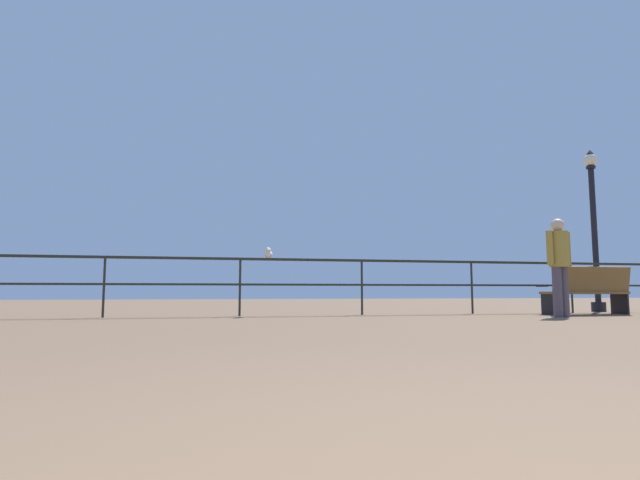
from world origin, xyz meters
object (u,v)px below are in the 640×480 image
at_px(bench_near_left, 588,289).
at_px(seagull_on_rail, 268,253).
at_px(person_by_bench, 559,260).
at_px(lamppost_center, 594,226).

distance_m(bench_near_left, seagull_on_rail, 6.46).
bearing_deg(person_by_bench, seagull_on_rail, 162.63).
xyz_separation_m(bench_near_left, seagull_on_rail, (-6.37, 0.89, 0.68)).
xyz_separation_m(bench_near_left, person_by_bench, (-1.20, -0.73, 0.52)).
bearing_deg(seagull_on_rail, person_by_bench, -17.37).
height_order(person_by_bench, seagull_on_rail, person_by_bench).
distance_m(person_by_bench, seagull_on_rail, 5.42).
bearing_deg(bench_near_left, person_by_bench, -148.55).
relative_size(bench_near_left, seagull_on_rail, 4.18).
height_order(bench_near_left, lamppost_center, lamppost_center).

